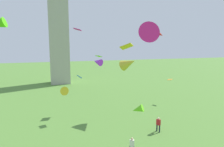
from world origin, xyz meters
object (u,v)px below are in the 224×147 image
person_2 (158,124)px  kite_flying_1 (97,62)px  kite_flying_10 (126,46)px  kite_flying_11 (146,36)px  kite_flying_5 (77,29)px  kite_flying_6 (138,109)px  kite_flying_3 (129,63)px  kite_flying_0 (62,91)px  kite_flying_7 (170,80)px  kite_flying_4 (79,77)px  kite_flying_9 (99,56)px  kite_flying_8 (156,32)px  person_0 (132,145)px

person_2 → kite_flying_1: bearing=43.8°
kite_flying_10 → kite_flying_11: size_ratio=0.52×
kite_flying_11 → kite_flying_1: bearing=-66.9°
kite_flying_5 → kite_flying_10: (3.27, -9.87, -2.19)m
kite_flying_6 → person_2: bearing=167.8°
kite_flying_5 → kite_flying_11: bearing=-50.2°
kite_flying_3 → kite_flying_0: bearing=-177.5°
kite_flying_0 → kite_flying_7: kite_flying_0 is taller
kite_flying_4 → kite_flying_0: bearing=-9.5°
person_2 → kite_flying_9: kite_flying_9 is taller
kite_flying_0 → kite_flying_4: size_ratio=1.09×
kite_flying_0 → person_2: bearing=166.8°
kite_flying_0 → kite_flying_10: size_ratio=1.04×
kite_flying_9 → kite_flying_4: bearing=-135.8°
kite_flying_6 → kite_flying_8: (4.69, 5.39, 7.22)m
kite_flying_1 → kite_flying_11: size_ratio=0.55×
kite_flying_6 → kite_flying_10: kite_flying_10 is taller
kite_flying_0 → kite_flying_9: 11.73m
kite_flying_8 → kite_flying_5: bearing=65.2°
kite_flying_10 → person_2: bearing=-121.0°
kite_flying_0 → kite_flying_8: 12.62m
kite_flying_8 → kite_flying_11: (-5.17, -7.59, -0.78)m
kite_flying_7 → kite_flying_8: 15.17m
kite_flying_3 → kite_flying_9: (-3.83, 2.41, 0.94)m
kite_flying_0 → kite_flying_4: 11.65m
kite_flying_6 → kite_flying_10: (-0.20, 2.36, 5.62)m
person_2 → kite_flying_11: size_ratio=0.66×
kite_flying_4 → kite_flying_5: 7.37m
person_0 → kite_flying_5: kite_flying_5 is taller
person_2 → kite_flying_10: size_ratio=1.28×
kite_flying_6 → kite_flying_11: 6.82m
person_0 → kite_flying_1: bearing=126.4°
kite_flying_5 → kite_flying_10: kite_flying_5 is taller
person_0 → kite_flying_3: bearing=92.2°
person_0 → kite_flying_8: size_ratio=0.65×
kite_flying_6 → kite_flying_7: 20.17m
kite_flying_3 → kite_flying_4: bearing=115.5°
person_0 → person_2: bearing=58.2°
kite_flying_1 → kite_flying_3: 6.34m
kite_flying_5 → person_2: bearing=-16.0°
kite_flying_10 → kite_flying_4: bearing=-38.6°
kite_flying_4 → person_0: bearing=18.5°
kite_flying_4 → kite_flying_7: 16.53m
kite_flying_4 → kite_flying_5: bearing=-4.1°
person_0 → kite_flying_4: kite_flying_4 is taller
kite_flying_7 → kite_flying_3: bearing=86.7°
kite_flying_7 → kite_flying_10: kite_flying_10 is taller
person_0 → kite_flying_8: bearing=66.7°
kite_flying_7 → kite_flying_9: kite_flying_9 is taller
kite_flying_5 → kite_flying_7: bearing=37.4°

